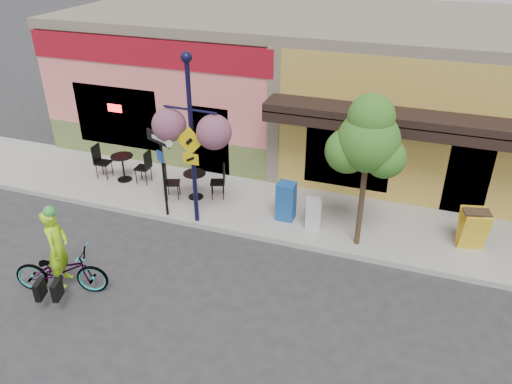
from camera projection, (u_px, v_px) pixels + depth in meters
ground at (268, 255)px, 12.18m from camera, size 90.00×90.00×0.00m
sidewalk at (291, 212)px, 13.80m from camera, size 24.00×3.00×0.15m
curb at (275, 240)px, 12.60m from camera, size 24.00×0.12×0.15m
building at (337, 81)px, 17.29m from camera, size 18.20×8.20×4.50m
bicycle at (61, 271)px, 10.77m from camera, size 2.14×1.27×1.06m
cyclist_rider at (60, 257)px, 10.58m from camera, size 0.60×0.75×1.79m
lamp_post at (192, 143)px, 12.22m from camera, size 1.45×0.64×4.46m
one_way_sign at (164, 175)px, 12.98m from camera, size 0.92×0.56×2.40m
cafe_set_left at (123, 164)px, 15.09m from camera, size 1.83×1.00×1.06m
cafe_set_right at (195, 182)px, 14.14m from camera, size 1.89×1.40×1.02m
newspaper_box_blue at (286, 201)px, 13.14m from camera, size 0.47×0.42×1.05m
newspaper_box_grey at (313, 213)px, 12.82m from camera, size 0.46×0.44×0.82m
street_tree at (365, 173)px, 11.43m from camera, size 1.89×1.89×3.86m
sandwich_board at (475, 234)px, 11.81m from camera, size 0.70×0.58×1.02m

